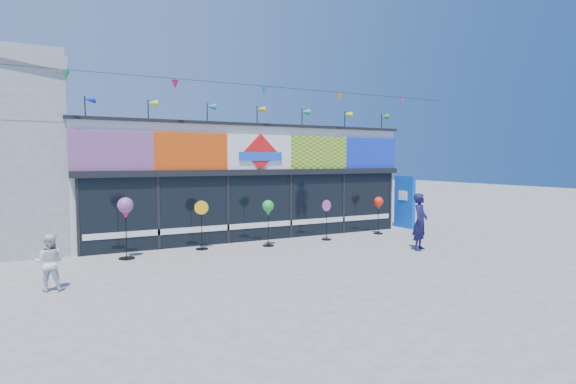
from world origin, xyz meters
TOP-DOWN VIEW (x-y plane):
  - ground at (0.00, 0.00)m, footprint 80.00×80.00m
  - kite_shop at (0.00, 5.94)m, footprint 16.00×5.70m
  - blue_sign at (6.56, 3.39)m, footprint 0.20×1.09m
  - spinner_0 at (-4.60, 2.42)m, footprint 0.45×0.45m
  - spinner_1 at (-2.29, 2.79)m, footprint 0.43×0.39m
  - spinner_2 at (-0.20, 2.32)m, footprint 0.38×0.38m
  - spinner_3 at (2.12, 2.43)m, footprint 0.40×0.36m
  - spinner_4 at (4.59, 2.63)m, footprint 0.36×0.36m
  - adult_man at (3.77, -0.44)m, footprint 0.78×0.70m
  - child at (-6.50, -0.10)m, footprint 0.67×0.50m

SIDE VIEW (x-z plane):
  - ground at x=0.00m, z-range 0.00..0.00m
  - child at x=-6.50m, z-range 0.00..1.24m
  - spinner_3 at x=2.12m, z-range 0.04..1.46m
  - spinner_1 at x=-2.29m, z-range 0.04..1.59m
  - adult_man at x=3.77m, z-range 0.00..1.78m
  - blue_sign at x=6.56m, z-range 0.01..2.18m
  - spinner_4 at x=4.59m, z-range 0.43..1.85m
  - spinner_2 at x=-0.20m, z-range 0.46..1.97m
  - spinner_0 at x=-4.60m, z-range 0.53..2.30m
  - kite_shop at x=0.00m, z-range -0.61..4.70m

